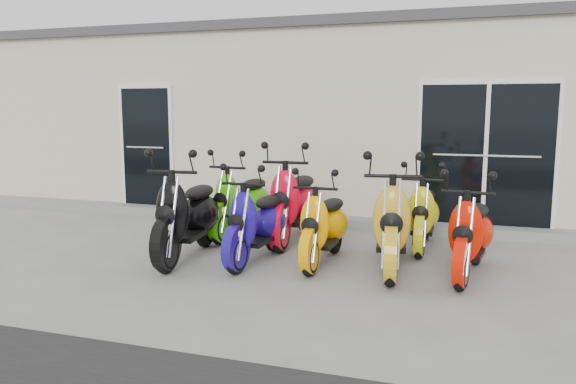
% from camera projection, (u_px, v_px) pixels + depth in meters
% --- Properties ---
extents(ground, '(80.00, 80.00, 0.00)m').
position_uv_depth(ground, '(274.00, 255.00, 7.32)').
color(ground, gray).
rests_on(ground, ground).
extents(building, '(14.00, 6.00, 3.20)m').
position_uv_depth(building, '(355.00, 122.00, 11.97)').
color(building, beige).
rests_on(building, ground).
extents(roof_cap, '(14.20, 6.20, 0.16)m').
position_uv_depth(roof_cap, '(356.00, 41.00, 11.72)').
color(roof_cap, '#3F3F42').
rests_on(roof_cap, building).
extents(front_step, '(14.00, 0.40, 0.15)m').
position_uv_depth(front_step, '(315.00, 220.00, 9.21)').
color(front_step, gray).
rests_on(front_step, ground).
extents(door_left, '(1.07, 0.08, 2.22)m').
position_uv_depth(door_left, '(147.00, 144.00, 10.15)').
color(door_left, black).
rests_on(door_left, front_step).
extents(door_right, '(2.02, 0.08, 2.22)m').
position_uv_depth(door_right, '(486.00, 151.00, 8.38)').
color(door_right, black).
rests_on(door_right, front_step).
extents(scooter_front_black, '(0.90, 2.01, 1.44)m').
position_uv_depth(scooter_front_black, '(187.00, 203.00, 7.05)').
color(scooter_front_black, black).
rests_on(scooter_front_black, ground).
extents(scooter_front_blue, '(0.73, 1.76, 1.27)m').
position_uv_depth(scooter_front_blue, '(257.00, 212.00, 6.93)').
color(scooter_front_blue, '#1D0D89').
rests_on(scooter_front_blue, ground).
extents(scooter_front_orange_a, '(0.65, 1.68, 1.23)m').
position_uv_depth(scooter_front_orange_a, '(324.00, 215.00, 6.84)').
color(scooter_front_orange_a, '#FFA500').
rests_on(scooter_front_orange_a, ground).
extents(scooter_front_orange_b, '(0.94, 2.03, 1.45)m').
position_uv_depth(scooter_front_orange_b, '(392.00, 209.00, 6.58)').
color(scooter_front_orange_b, gold).
rests_on(scooter_front_orange_b, ground).
extents(scooter_front_red, '(0.86, 1.78, 1.27)m').
position_uv_depth(scooter_front_red, '(471.00, 222.00, 6.31)').
color(scooter_front_red, red).
rests_on(scooter_front_red, ground).
extents(scooter_back_green, '(0.83, 1.86, 1.33)m').
position_uv_depth(scooter_back_green, '(241.00, 192.00, 8.32)').
color(scooter_back_green, '#3CB609').
rests_on(scooter_back_green, ground).
extents(scooter_back_red, '(0.77, 2.00, 1.47)m').
position_uv_depth(scooter_back_red, '(294.00, 191.00, 7.96)').
color(scooter_back_red, red).
rests_on(scooter_back_red, ground).
extents(scooter_back_yellow, '(0.62, 1.67, 1.23)m').
position_uv_depth(scooter_back_yellow, '(424.00, 204.00, 7.58)').
color(scooter_back_yellow, yellow).
rests_on(scooter_back_yellow, ground).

